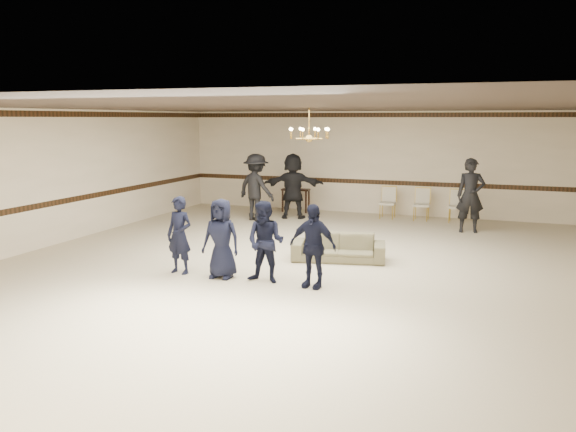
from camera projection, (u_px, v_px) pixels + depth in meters
name	position (u px, v px, depth m)	size (l,w,h in m)	color
room	(293.00, 188.00, 11.52)	(12.01, 14.01, 3.21)	#BBB190
chair_rail	(368.00, 182.00, 18.08)	(12.00, 0.02, 0.14)	#361F10
crown_molding	(370.00, 115.00, 17.73)	(12.00, 0.02, 0.14)	#361F10
chandelier	(309.00, 123.00, 12.23)	(0.94, 0.94, 0.89)	#B18738
boy_a	(179.00, 235.00, 11.06)	(0.55, 0.36, 1.51)	black
boy_b	(221.00, 239.00, 10.75)	(0.74, 0.48, 1.51)	black
boy_c	(266.00, 242.00, 10.44)	(0.73, 0.57, 1.51)	black
boy_d	(313.00, 246.00, 10.13)	(0.88, 0.37, 1.51)	black
settee	(339.00, 247.00, 12.12)	(1.95, 0.76, 0.57)	brown
adult_left	(256.00, 187.00, 16.80)	(1.27, 0.73, 1.96)	black
adult_mid	(293.00, 186.00, 17.14)	(1.82, 0.58, 1.96)	black
adult_right	(471.00, 196.00, 15.03)	(0.71, 0.47, 1.96)	black
banquet_chair_left	(388.00, 203.00, 17.20)	(0.46, 0.46, 0.94)	beige
banquet_chair_mid	(421.00, 205.00, 16.86)	(0.46, 0.46, 0.94)	beige
banquet_chair_right	(457.00, 206.00, 16.52)	(0.46, 0.46, 0.94)	beige
console_table	(296.00, 200.00, 18.43)	(0.89, 0.38, 0.75)	black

